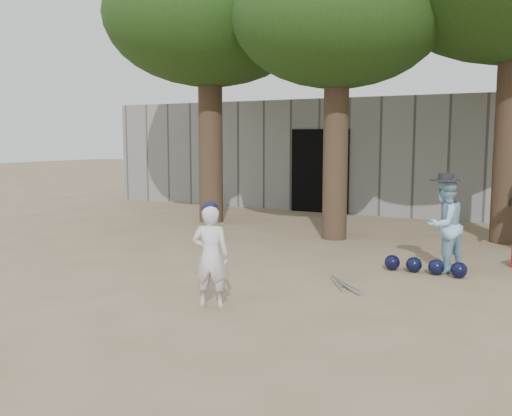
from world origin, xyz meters
The scene contains 7 objects.
ground centered at (0.00, 0.00, 0.00)m, with size 70.00×70.00×0.00m, color #937C5E.
boy_player centered at (0.99, -0.80, 0.60)m, with size 0.44×0.29×1.20m, color silver.
spectator_blue centered at (3.01, 2.33, 0.69)m, with size 0.67×0.53×1.39m, color #8EC0DB.
back_building centered at (0.00, 10.33, 1.50)m, with size 16.00×5.24×3.00m.
helmet_row centered at (2.82, 2.07, 0.12)m, with size 1.19×0.27×0.23m.
bat_pile centered at (2.03, 0.78, 0.03)m, with size 0.68×0.70×0.06m.
tree_row centered at (0.74, 5.02, 4.69)m, with size 11.40×5.80×6.69m.
Camera 1 is at (4.56, -6.23, 1.96)m, focal length 40.00 mm.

